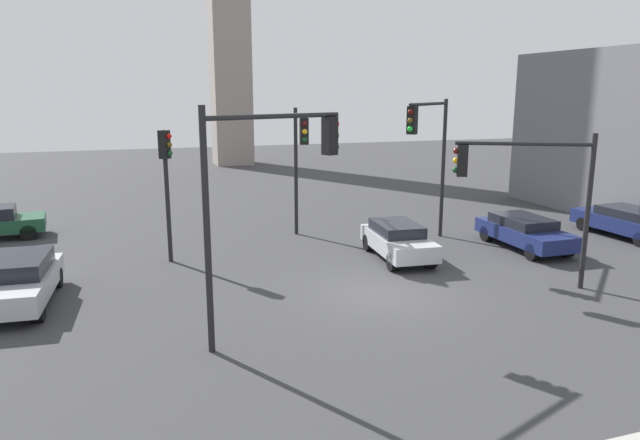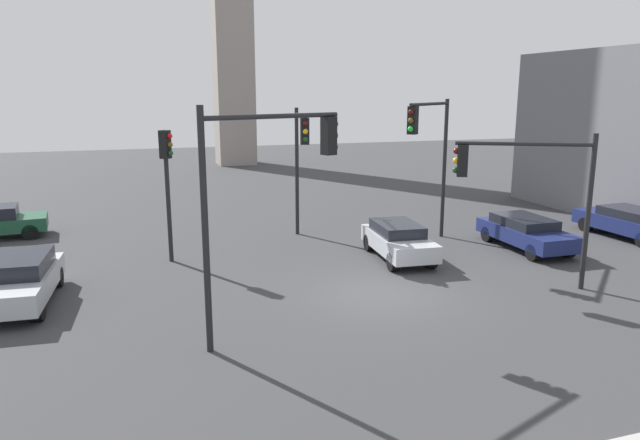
{
  "view_description": "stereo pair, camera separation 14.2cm",
  "coord_description": "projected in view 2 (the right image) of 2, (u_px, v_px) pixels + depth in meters",
  "views": [
    {
      "loc": [
        -7.23,
        -15.66,
        6.13
      ],
      "look_at": [
        -1.23,
        2.35,
        1.95
      ],
      "focal_mm": 32.74,
      "sensor_mm": 36.0,
      "label": 1
    },
    {
      "loc": [
        -7.09,
        -15.7,
        6.13
      ],
      "look_at": [
        -1.23,
        2.35,
        1.95
      ],
      "focal_mm": 32.74,
      "sensor_mm": 36.0,
      "label": 2
    }
  ],
  "objects": [
    {
      "name": "car_0",
      "position": [
        629.0,
        222.0,
        24.92
      ],
      "size": [
        2.03,
        4.56,
        1.28
      ],
      "rotation": [
        0.0,
        0.0,
        1.61
      ],
      "color": "navy",
      "rests_on": "ground_plane"
    },
    {
      "name": "car_3",
      "position": [
        398.0,
        240.0,
        21.74
      ],
      "size": [
        2.04,
        4.15,
        1.34
      ],
      "rotation": [
        0.0,
        0.0,
        -1.66
      ],
      "color": "#ADB2B7",
      "rests_on": "ground_plane"
    },
    {
      "name": "traffic_light_0",
      "position": [
        431.0,
        141.0,
        22.86
      ],
      "size": [
        3.16,
        2.84,
        5.85
      ],
      "rotation": [
        0.0,
        0.0,
        -2.41
      ],
      "color": "black",
      "rests_on": "ground_plane"
    },
    {
      "name": "traffic_light_2",
      "position": [
        524.0,
        179.0,
        18.14
      ],
      "size": [
        3.79,
        2.09,
        4.91
      ],
      "rotation": [
        0.0,
        0.0,
        2.66
      ],
      "color": "black",
      "rests_on": "ground_plane"
    },
    {
      "name": "car_4",
      "position": [
        16.0,
        280.0,
        17.05
      ],
      "size": [
        2.22,
        4.49,
        1.42
      ],
      "rotation": [
        0.0,
        0.0,
        -1.63
      ],
      "color": "#ADB2B7",
      "rests_on": "ground_plane"
    },
    {
      "name": "car_2",
      "position": [
        526.0,
        232.0,
        23.15
      ],
      "size": [
        1.91,
        4.45,
        1.27
      ],
      "rotation": [
        0.0,
        0.0,
        -1.59
      ],
      "color": "navy",
      "rests_on": "ground_plane"
    },
    {
      "name": "traffic_light_3",
      "position": [
        167.0,
        171.0,
        20.86
      ],
      "size": [
        0.48,
        0.45,
        4.8
      ],
      "rotation": [
        0.0,
        0.0,
        -0.65
      ],
      "color": "black",
      "rests_on": "ground_plane"
    },
    {
      "name": "traffic_light_4",
      "position": [
        268.0,
        174.0,
        14.29
      ],
      "size": [
        3.83,
        1.62,
        5.85
      ],
      "rotation": [
        0.0,
        0.0,
        0.37
      ],
      "color": "black",
      "rests_on": "ground_plane"
    },
    {
      "name": "ground_plane",
      "position": [
        381.0,
        294.0,
        18.05
      ],
      "size": [
        102.71,
        102.71,
        0.0
      ],
      "primitive_type": "plane",
      "color": "#38383A"
    },
    {
      "name": "traffic_light_1",
      "position": [
        300.0,
        149.0,
        23.6
      ],
      "size": [
        0.7,
        3.04,
        5.48
      ],
      "rotation": [
        0.0,
        0.0,
        -1.73
      ],
      "color": "black",
      "rests_on": "ground_plane"
    }
  ]
}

